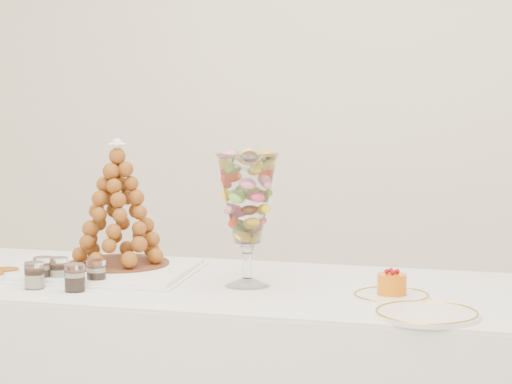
% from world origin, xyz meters
% --- Properties ---
extents(lace_tray, '(0.58, 0.45, 0.02)m').
position_xyz_m(lace_tray, '(-0.48, 0.23, 0.71)').
color(lace_tray, white).
rests_on(lace_tray, buffet_table).
extents(macaron_vase, '(0.17, 0.17, 0.37)m').
position_xyz_m(macaron_vase, '(0.01, 0.17, 0.95)').
color(macaron_vase, white).
rests_on(macaron_vase, buffet_table).
extents(cake_plate, '(0.21, 0.21, 0.01)m').
position_xyz_m(cake_plate, '(0.43, 0.11, 0.71)').
color(cake_plate, white).
rests_on(cake_plate, buffet_table).
extents(spare_plate, '(0.26, 0.26, 0.01)m').
position_xyz_m(spare_plate, '(0.54, -0.07, 0.71)').
color(spare_plate, white).
rests_on(spare_plate, buffet_table).
extents(verrine_a, '(0.06, 0.06, 0.07)m').
position_xyz_m(verrine_a, '(-0.57, 0.05, 0.74)').
color(verrine_a, white).
rests_on(verrine_a, buffet_table).
extents(verrine_b, '(0.06, 0.06, 0.07)m').
position_xyz_m(verrine_b, '(-0.53, 0.07, 0.74)').
color(verrine_b, white).
rests_on(verrine_b, buffet_table).
extents(verrine_c, '(0.07, 0.07, 0.07)m').
position_xyz_m(verrine_c, '(-0.40, 0.06, 0.74)').
color(verrine_c, white).
rests_on(verrine_c, buffet_table).
extents(verrine_d, '(0.06, 0.06, 0.07)m').
position_xyz_m(verrine_d, '(-0.56, -0.03, 0.74)').
color(verrine_d, white).
rests_on(verrine_d, buffet_table).
extents(verrine_e, '(0.07, 0.07, 0.08)m').
position_xyz_m(verrine_e, '(-0.43, -0.03, 0.74)').
color(verrine_e, white).
rests_on(verrine_e, buffet_table).
extents(ramekin_back, '(0.08, 0.08, 0.02)m').
position_xyz_m(ramekin_back, '(-0.70, 0.08, 0.71)').
color(ramekin_back, white).
rests_on(ramekin_back, buffet_table).
extents(croquembouche, '(0.32, 0.32, 0.39)m').
position_xyz_m(croquembouche, '(-0.43, 0.29, 0.91)').
color(croquembouche, brown).
rests_on(croquembouche, lace_tray).
extents(mousse_cake, '(0.08, 0.08, 0.07)m').
position_xyz_m(mousse_cake, '(0.43, 0.12, 0.74)').
color(mousse_cake, orange).
rests_on(mousse_cake, cake_plate).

